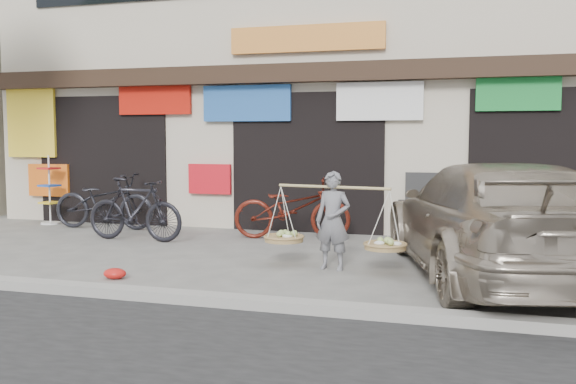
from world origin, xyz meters
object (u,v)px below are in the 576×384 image
(suv, at_px, (493,220))
(display_rack, at_px, (50,196))
(street_vendor, at_px, (333,225))
(bike_1, at_px, (135,209))
(bike_2, at_px, (292,208))
(bike_0, at_px, (104,201))

(suv, xyz_separation_m, display_rack, (-8.89, 2.69, -0.18))
(street_vendor, bearing_deg, suv, 11.97)
(suv, height_order, display_rack, suv)
(suv, bearing_deg, street_vendor, -12.09)
(bike_1, relative_size, display_rack, 1.29)
(bike_1, distance_m, suv, 6.18)
(bike_2, distance_m, suv, 4.11)
(street_vendor, relative_size, bike_2, 0.97)
(bike_0, bearing_deg, suv, -112.35)
(street_vendor, bearing_deg, display_rack, 165.56)
(bike_1, xyz_separation_m, display_rack, (-2.84, 1.43, 0.02))
(bike_0, xyz_separation_m, suv, (7.40, -2.40, 0.21))
(street_vendor, height_order, bike_2, street_vendor)
(bike_1, distance_m, bike_2, 2.81)
(street_vendor, distance_m, bike_1, 4.16)
(street_vendor, relative_size, suv, 0.36)
(bike_0, height_order, suv, suv)
(bike_2, bearing_deg, bike_0, 76.25)
(street_vendor, xyz_separation_m, bike_0, (-5.26, 2.54, -0.07))
(street_vendor, height_order, bike_0, street_vendor)
(street_vendor, bearing_deg, bike_2, 126.49)
(bike_0, height_order, bike_1, bike_1)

